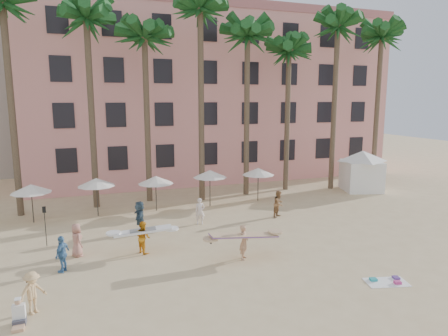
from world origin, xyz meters
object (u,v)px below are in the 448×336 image
carrier_yellow (244,240)px  carrier_white (143,236)px  cabana (362,167)px  pink_hotel (207,98)px

carrier_yellow → carrier_white: bearing=151.4°
cabana → carrier_yellow: bearing=-145.5°
pink_hotel → carrier_yellow: pink_hotel is taller
carrier_yellow → carrier_white: carrier_yellow is taller
pink_hotel → carrier_white: pink_hotel is taller
carrier_yellow → carrier_white: 5.25m
carrier_yellow → pink_hotel: bearing=77.1°
pink_hotel → carrier_yellow: size_ratio=10.09×
pink_hotel → cabana: size_ratio=6.22×
pink_hotel → carrier_white: bearing=-115.4°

